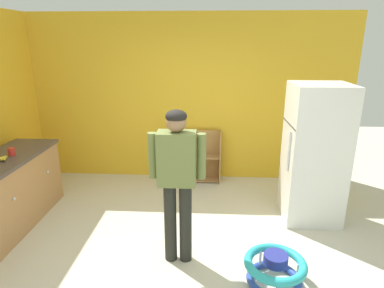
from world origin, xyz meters
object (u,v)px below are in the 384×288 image
standing_person (177,174)px  refrigerator (314,154)px  bookshelf (193,159)px  baby_walker (275,269)px  red_cup (11,152)px  banana_bunch (3,158)px

standing_person → refrigerator: bearing=31.2°
bookshelf → baby_walker: bearing=-69.2°
refrigerator → baby_walker: 1.65m
bookshelf → baby_walker: size_ratio=1.41×
standing_person → red_cup: (-2.15, 0.70, -0.05)m
standing_person → red_cup: bearing=161.9°
refrigerator → banana_bunch: 3.83m
refrigerator → red_cup: bearing=-175.5°
red_cup → baby_walker: bearing=-18.1°
red_cup → standing_person: bearing=-18.1°
baby_walker → banana_bunch: size_ratio=3.82×
baby_walker → banana_bunch: 3.32m
refrigerator → red_cup: (-3.80, -0.30, 0.06)m
banana_bunch → refrigerator: bearing=7.2°
bookshelf → baby_walker: 2.63m
refrigerator → banana_bunch: (-3.80, -0.48, 0.04)m
baby_walker → standing_person: bearing=162.0°
baby_walker → bookshelf: bearing=110.8°
bookshelf → refrigerator: bearing=-35.0°
refrigerator → banana_bunch: refrigerator is taller
refrigerator → standing_person: refrigerator is taller
refrigerator → baby_walker: bearing=-117.4°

